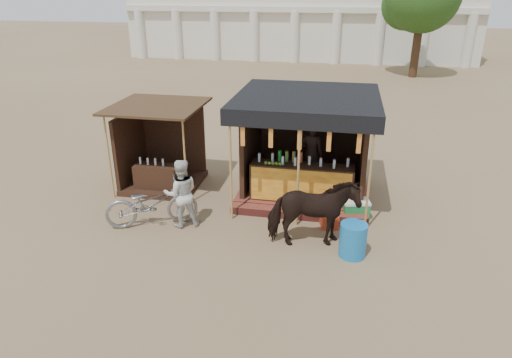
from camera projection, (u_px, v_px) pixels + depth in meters
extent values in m
plane|color=#846B4C|center=(242.00, 255.00, 9.78)|extent=(120.00, 120.00, 0.00)
cube|color=maroon|center=(304.00, 188.00, 12.72)|extent=(3.40, 2.80, 0.22)
cube|color=maroon|center=(298.00, 214.00, 11.33)|extent=(3.40, 0.35, 0.20)
cube|color=#392114|center=(302.00, 182.00, 11.63)|extent=(2.60, 0.55, 0.95)
cube|color=#BF5716|center=(300.00, 187.00, 11.38)|extent=(2.50, 0.02, 0.88)
cube|color=#392114|center=(310.00, 128.00, 13.31)|extent=(3.00, 0.12, 2.50)
cube|color=#392114|center=(251.00, 138.00, 12.45)|extent=(0.12, 2.50, 2.50)
cube|color=#392114|center=(364.00, 145.00, 11.92)|extent=(0.12, 2.50, 2.50)
cube|color=black|center=(308.00, 96.00, 11.50)|extent=(3.60, 3.60, 0.06)
cube|color=black|center=(300.00, 122.00, 9.97)|extent=(3.60, 0.06, 0.36)
cylinder|color=tan|center=(231.00, 167.00, 10.75)|extent=(0.06, 0.06, 2.75)
cylinder|color=tan|center=(298.00, 172.00, 10.46)|extent=(0.06, 0.06, 2.75)
cylinder|color=tan|center=(370.00, 177.00, 10.18)|extent=(0.06, 0.06, 2.75)
cube|color=red|center=(243.00, 134.00, 10.37)|extent=(0.10, 0.02, 0.55)
cube|color=red|center=(271.00, 136.00, 10.26)|extent=(0.10, 0.02, 0.55)
cube|color=red|center=(300.00, 138.00, 10.14)|extent=(0.10, 0.02, 0.55)
cube|color=red|center=(329.00, 140.00, 10.03)|extent=(0.10, 0.02, 0.55)
cube|color=red|center=(359.00, 141.00, 9.91)|extent=(0.10, 0.02, 0.55)
imported|color=black|center=(311.00, 154.00, 12.40)|extent=(0.67, 0.46, 1.76)
cube|color=#392114|center=(165.00, 182.00, 13.17)|extent=(2.00, 2.00, 0.15)
cube|color=#392114|center=(174.00, 140.00, 13.65)|extent=(1.90, 0.10, 2.10)
cube|color=#392114|center=(131.00, 148.00, 12.96)|extent=(0.10, 1.90, 2.10)
cube|color=#472D19|center=(157.00, 106.00, 12.19)|extent=(2.40, 2.40, 0.06)
cylinder|color=tan|center=(109.00, 157.00, 11.98)|extent=(0.05, 0.05, 2.35)
cylinder|color=tan|center=(185.00, 162.00, 11.61)|extent=(0.05, 0.05, 2.35)
cube|color=#392114|center=(157.00, 179.00, 12.59)|extent=(1.20, 0.50, 0.80)
imported|color=black|center=(312.00, 213.00, 9.82)|extent=(2.06, 1.29, 1.61)
imported|color=gray|center=(152.00, 204.00, 10.79)|extent=(2.28, 1.57, 1.14)
imported|color=silver|center=(181.00, 193.00, 10.67)|extent=(1.01, 0.92, 1.68)
cylinder|color=#176BAF|center=(353.00, 240.00, 9.62)|extent=(0.63, 0.63, 0.75)
cube|color=#9D311A|center=(329.00, 220.00, 10.86)|extent=(0.48, 0.50, 0.33)
cube|color=#1C7F3E|center=(355.00, 210.00, 11.29)|extent=(0.70, 0.55, 0.40)
cube|color=white|center=(356.00, 201.00, 11.20)|extent=(0.72, 0.57, 0.06)
cube|color=silver|center=(301.00, 3.00, 35.63)|extent=(26.00, 7.00, 8.00)
cube|color=silver|center=(295.00, 9.00, 32.50)|extent=(26.00, 0.50, 0.40)
cylinder|color=silver|center=(141.00, 34.00, 35.37)|extent=(0.70, 0.70, 3.60)
cylinder|color=silver|center=(177.00, 35.00, 34.84)|extent=(0.70, 0.70, 3.60)
cylinder|color=silver|center=(215.00, 36.00, 34.31)|extent=(0.70, 0.70, 3.60)
cylinder|color=silver|center=(254.00, 36.00, 33.78)|extent=(0.70, 0.70, 3.60)
cylinder|color=silver|center=(294.00, 37.00, 33.25)|extent=(0.70, 0.70, 3.60)
cylinder|color=silver|center=(336.00, 38.00, 32.72)|extent=(0.70, 0.70, 3.60)
cylinder|color=silver|center=(379.00, 39.00, 32.19)|extent=(0.70, 0.70, 3.60)
cylinder|color=silver|center=(423.00, 40.00, 31.66)|extent=(0.70, 0.70, 3.60)
cylinder|color=silver|center=(469.00, 41.00, 31.13)|extent=(0.70, 0.70, 3.60)
cylinder|color=#382314|center=(417.00, 44.00, 27.79)|extent=(0.50, 0.50, 4.00)
sphere|color=#32571D|center=(407.00, 5.00, 27.61)|extent=(2.99, 2.99, 2.99)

